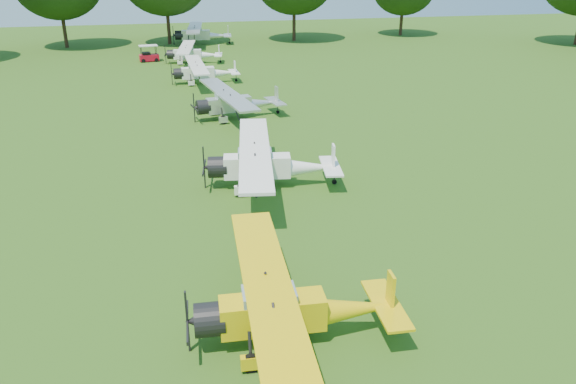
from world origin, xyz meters
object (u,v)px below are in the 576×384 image
(golf_cart, at_px, (149,56))
(aircraft_3, at_px, (267,162))
(aircraft_5, at_px, (203,71))
(aircraft_6, at_px, (192,53))
(aircraft_2, at_px, (289,307))
(aircraft_7, at_px, (200,33))
(aircraft_4, at_px, (235,101))

(golf_cart, bearing_deg, aircraft_3, -88.26)
(aircraft_5, xyz_separation_m, aircraft_6, (-0.39, 10.19, -0.01))
(aircraft_2, distance_m, aircraft_7, 61.07)
(aircraft_7, height_order, golf_cart, aircraft_7)
(aircraft_3, bearing_deg, golf_cart, 107.72)
(aircraft_6, height_order, golf_cart, aircraft_6)
(aircraft_5, relative_size, golf_cart, 4.49)
(aircraft_7, bearing_deg, aircraft_6, -92.18)
(aircraft_2, relative_size, aircraft_7, 0.89)
(aircraft_4, bearing_deg, aircraft_5, 86.65)
(aircraft_2, distance_m, aircraft_3, 12.42)
(aircraft_2, xyz_separation_m, aircraft_5, (0.34, 37.56, -0.10))
(aircraft_4, xyz_separation_m, golf_cart, (-6.30, 24.47, -0.63))
(aircraft_3, xyz_separation_m, aircraft_7, (0.23, 48.72, 0.09))
(aircraft_2, height_order, aircraft_6, aircraft_2)
(aircraft_3, bearing_deg, aircraft_7, 98.04)
(aircraft_3, height_order, golf_cart, aircraft_3)
(aircraft_7, bearing_deg, aircraft_4, -84.30)
(aircraft_2, relative_size, aircraft_6, 1.09)
(aircraft_3, relative_size, aircraft_5, 1.15)
(aircraft_2, xyz_separation_m, golf_cart, (-4.60, 49.82, -0.64))
(aircraft_6, bearing_deg, aircraft_2, -82.58)
(aircraft_7, bearing_deg, golf_cart, -113.95)
(aircraft_2, height_order, golf_cart, aircraft_2)
(aircraft_5, xyz_separation_m, golf_cart, (-4.94, 12.26, -0.55))
(golf_cart, bearing_deg, aircraft_2, -92.40)
(aircraft_3, xyz_separation_m, aircraft_5, (-1.28, 25.24, -0.16))
(aircraft_6, height_order, aircraft_7, aircraft_7)
(aircraft_5, bearing_deg, aircraft_7, 84.57)
(aircraft_5, height_order, aircraft_7, aircraft_7)
(aircraft_3, relative_size, aircraft_7, 0.93)
(aircraft_5, distance_m, aircraft_7, 23.53)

